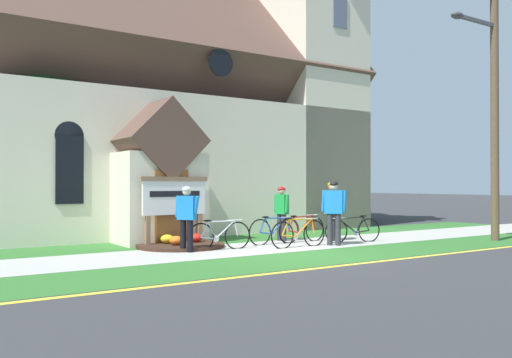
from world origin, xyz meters
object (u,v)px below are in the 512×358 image
Objects in this scene: cyclist_in_white_jersey at (282,209)px; cyclist_in_green_jersey at (334,207)px; cyclist_in_blue_jersey at (332,206)px; utility_pole at (493,77)px; cyclist_in_red_jersey at (187,214)px; roadside_conifer at (330,131)px; bicycle_green at (275,231)px; bicycle_blue at (298,233)px; church_sign at (175,199)px; yard_deciduous_tree at (34,116)px; bicycle_black at (353,230)px; bicycle_orange at (302,229)px; bicycle_yellow at (219,235)px.

cyclist_in_green_jersey is at bearing -75.14° from cyclist_in_white_jersey.
cyclist_in_blue_jersey is 1.52m from cyclist_in_white_jersey.
utility_pole reaches higher than cyclist_in_white_jersey.
cyclist_in_green_jersey reaches higher than cyclist_in_red_jersey.
roadside_conifer reaches higher than cyclist_in_blue_jersey.
bicycle_blue is (0.09, -0.98, -0.00)m from bicycle_green.
cyclist_in_green_jersey reaches higher than bicycle_green.
church_sign is 1.25× the size of cyclist_in_white_jersey.
cyclist_in_white_jersey is 8.33m from yard_deciduous_tree.
bicycle_green is 8.06m from utility_pole.
church_sign is at bearing 155.09° from bicycle_green.
bicycle_black is 1.07× the size of cyclist_in_white_jersey.
bicycle_orange is 0.99× the size of cyclist_in_green_jersey.
bicycle_green is 1.07m from cyclist_in_white_jersey.
bicycle_blue is 1.02× the size of cyclist_in_blue_jersey.
bicycle_orange is 1.01× the size of cyclist_in_blue_jersey.
church_sign is 1.83m from bicycle_yellow.
church_sign reaches higher than cyclist_in_red_jersey.
church_sign is 0.29× the size of roadside_conifer.
yard_deciduous_tree is (-11.29, 8.51, -1.06)m from utility_pole.
bicycle_green is 1.10× the size of cyclist_in_white_jersey.
bicycle_orange is 7.36m from utility_pole.
bicycle_black is at bearing -23.85° from church_sign.
yard_deciduous_tree reaches higher than church_sign.
yard_deciduous_tree reaches higher than cyclist_in_white_jersey.
utility_pole is (4.85, -1.68, 3.86)m from cyclist_in_green_jersey.
yard_deciduous_tree is at bearing 119.01° from bicycle_yellow.
bicycle_yellow is 3.33m from cyclist_in_green_jersey.
yard_deciduous_tree reaches higher than bicycle_yellow.
utility_pole is at bearing -37.00° from yard_deciduous_tree.
bicycle_yellow is at bearing -2.05° from cyclist_in_red_jersey.
church_sign is at bearing 162.33° from cyclist_in_blue_jersey.
bicycle_blue is (2.07, -0.67, 0.00)m from bicycle_yellow.
cyclist_in_green_jersey is at bearing -46.68° from yard_deciduous_tree.
yard_deciduous_tree is at bearing 133.32° from cyclist_in_green_jersey.
bicycle_orange is at bearing 3.99° from cyclist_in_red_jersey.
cyclist_in_blue_jersey is at bearing 50.42° from cyclist_in_green_jersey.
cyclist_in_blue_jersey is 1.07× the size of cyclist_in_red_jersey.
roadside_conifer is (12.25, 8.47, 3.44)m from cyclist_in_red_jersey.
utility_pole reaches higher than cyclist_in_blue_jersey.
bicycle_orange is at bearing 143.23° from bicycle_black.
roadside_conifer is at bearing 48.86° from cyclist_in_green_jersey.
cyclist_in_white_jersey is (-1.26, 0.84, -0.10)m from cyclist_in_blue_jersey.
cyclist_in_white_jersey is at bearing 40.89° from bicycle_green.
cyclist_in_blue_jersey reaches higher than cyclist_in_red_jersey.
cyclist_in_white_jersey is (-0.29, 0.60, 0.56)m from bicycle_orange.
church_sign is 1.54m from cyclist_in_red_jersey.
bicycle_black is at bearing 16.24° from cyclist_in_green_jersey.
cyclist_in_blue_jersey is at bearing -131.32° from roadside_conifer.
cyclist_in_green_jersey is 9.79m from yard_deciduous_tree.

